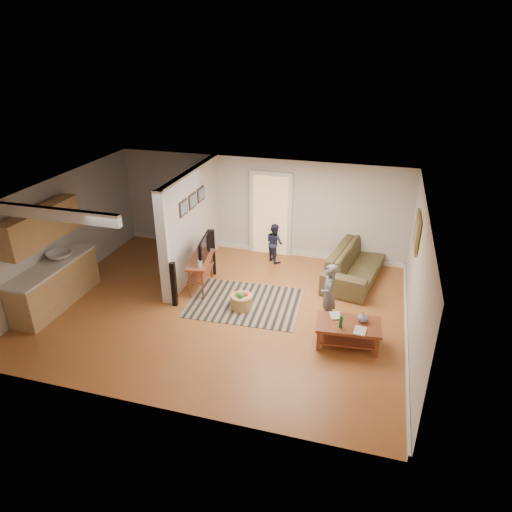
# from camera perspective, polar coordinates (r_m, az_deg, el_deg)

# --- Properties ---
(ground) EXTENTS (7.50, 7.50, 0.00)m
(ground) POSITION_cam_1_polar(r_m,az_deg,el_deg) (9.73, -4.22, -6.46)
(ground) COLOR #985526
(ground) RESTS_ON ground
(room_shell) EXTENTS (7.54, 6.02, 2.52)m
(room_shell) POSITION_cam_1_polar(r_m,az_deg,el_deg) (9.79, -9.54, 3.05)
(room_shell) COLOR #BCB8B4
(room_shell) RESTS_ON ground
(area_rug) EXTENTS (2.45, 1.84, 0.01)m
(area_rug) POSITION_cam_1_polar(r_m,az_deg,el_deg) (9.87, -1.43, -5.84)
(area_rug) COLOR black
(area_rug) RESTS_ON ground
(sofa) EXTENTS (1.45, 2.70, 0.75)m
(sofa) POSITION_cam_1_polar(r_m,az_deg,el_deg) (11.18, 12.34, -2.49)
(sofa) COLOR #4D3C26
(sofa) RESTS_ON ground
(coffee_table) EXTENTS (1.22, 0.78, 0.69)m
(coffee_table) POSITION_cam_1_polar(r_m,az_deg,el_deg) (8.62, 11.57, -8.80)
(coffee_table) COLOR maroon
(coffee_table) RESTS_ON ground
(tv_console) EXTENTS (0.61, 1.20, 0.99)m
(tv_console) POSITION_cam_1_polar(r_m,az_deg,el_deg) (10.23, -6.90, -0.70)
(tv_console) COLOR maroon
(tv_console) RESTS_ON ground
(speaker_left) EXTENTS (0.11, 0.11, 1.01)m
(speaker_left) POSITION_cam_1_polar(r_m,az_deg,el_deg) (9.69, -10.24, -3.50)
(speaker_left) COLOR black
(speaker_left) RESTS_ON ground
(speaker_right) EXTENTS (0.15, 0.15, 1.14)m
(speaker_right) POSITION_cam_1_polar(r_m,az_deg,el_deg) (10.84, -5.42, 0.45)
(speaker_right) COLOR black
(speaker_right) RESTS_ON ground
(toy_basket) EXTENTS (0.46, 0.46, 0.41)m
(toy_basket) POSITION_cam_1_polar(r_m,az_deg,el_deg) (9.62, -1.80, -5.63)
(toy_basket) COLOR olive
(toy_basket) RESTS_ON ground
(child) EXTENTS (0.39, 0.51, 1.26)m
(child) POSITION_cam_1_polar(r_m,az_deg,el_deg) (9.39, 8.77, -8.05)
(child) COLOR slate
(child) RESTS_ON ground
(toddler) EXTENTS (0.62, 0.61, 1.00)m
(toddler) POSITION_cam_1_polar(r_m,az_deg,el_deg) (11.70, 2.29, -0.56)
(toddler) COLOR #202643
(toddler) RESTS_ON ground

